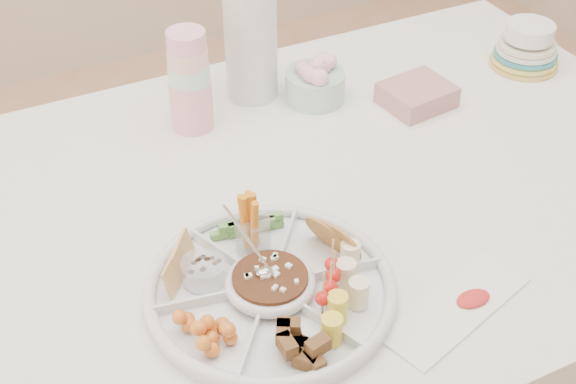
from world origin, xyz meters
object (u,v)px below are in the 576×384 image
thermos (251,34)px  plate_stack (527,46)px  dining_table (314,332)px  party_tray (270,287)px

thermos → plate_stack: 0.62m
dining_table → plate_stack: size_ratio=10.06×
dining_table → plate_stack: (0.63, 0.19, 0.43)m
dining_table → thermos: thermos is taller
dining_table → party_tray: 0.49m
party_tray → plate_stack: plate_stack is taller
party_tray → plate_stack: 0.91m
plate_stack → party_tray: bearing=-154.1°
thermos → plate_stack: thermos is taller
party_tray → plate_stack: size_ratio=2.51×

